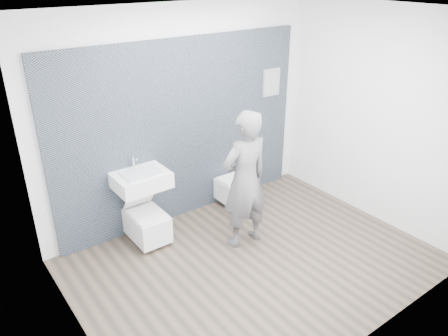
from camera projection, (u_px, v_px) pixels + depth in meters
ground at (254, 262)px, 5.15m from camera, size 4.00×4.00×0.00m
room_shell at (259, 122)px, 4.41m from camera, size 4.00×4.00×4.00m
tile_wall at (188, 211)px, 6.22m from camera, size 3.60×0.06×2.40m
washbasin at (141, 180)px, 5.24m from camera, size 0.64×0.48×0.48m
toilet_square at (147, 224)px, 5.45m from camera, size 0.40×0.58×0.71m
toilet_rounded at (237, 192)px, 6.19m from camera, size 0.37×0.63×0.34m
info_placard at (267, 184)px, 6.97m from camera, size 0.29×0.03×0.39m
visitor at (245, 180)px, 5.16m from camera, size 0.64×0.43×1.73m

